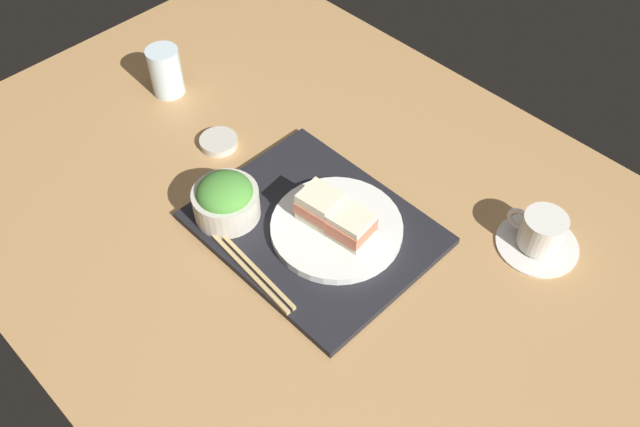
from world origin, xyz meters
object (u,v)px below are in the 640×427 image
object	(u,v)px
sandwich_far	(351,226)
coffee_cup	(540,234)
drinking_glass	(166,71)
sandwich_near	(320,206)
sandwich_plate	(335,229)
salad_bowl	(226,199)
chopsticks_pair	(251,270)
small_sauce_dish	(218,143)

from	to	relation	value
sandwich_far	coffee_cup	bearing A→B (deg)	45.95
drinking_glass	sandwich_near	bearing A→B (deg)	-4.41
sandwich_plate	salad_bowl	distance (cm)	19.14
chopsticks_pair	coffee_cup	bearing A→B (deg)	52.99
drinking_glass	small_sauce_dish	world-z (taller)	drinking_glass
drinking_glass	small_sauce_dish	size ratio (longest dim) A/B	1.40
coffee_cup	drinking_glass	size ratio (longest dim) A/B	1.36
sandwich_near	sandwich_far	world-z (taller)	sandwich_near
sandwich_plate	sandwich_near	size ratio (longest dim) A/B	3.06
coffee_cup	sandwich_near	bearing A→B (deg)	-140.35
sandwich_near	drinking_glass	distance (cm)	48.25
coffee_cup	sandwich_plate	bearing A→B (deg)	-137.44
sandwich_near	salad_bowl	world-z (taller)	salad_bowl
sandwich_plate	sandwich_near	world-z (taller)	sandwich_near
coffee_cup	chopsticks_pair	bearing A→B (deg)	-127.01
sandwich_far	drinking_glass	size ratio (longest dim) A/B	0.71
sandwich_far	sandwich_near	bearing A→B (deg)	-172.86
coffee_cup	sandwich_far	bearing A→B (deg)	-134.05
sandwich_far	small_sauce_dish	world-z (taller)	sandwich_far
salad_bowl	drinking_glass	bearing A→B (deg)	159.10
chopsticks_pair	drinking_glass	size ratio (longest dim) A/B	2.03
sandwich_near	chopsticks_pair	bearing A→B (deg)	-92.44
sandwich_far	coffee_cup	xyz separation A→B (cm)	(21.88, 22.62, -2.51)
small_sauce_dish	sandwich_far	bearing A→B (deg)	0.46
salad_bowl	sandwich_plate	bearing A→B (deg)	32.67
salad_bowl	small_sauce_dish	xyz separation A→B (cm)	(-15.63, 10.32, -4.42)
sandwich_far	small_sauce_dish	xyz separation A→B (cm)	(-34.73, -0.28, -4.69)
chopsticks_pair	drinking_glass	xyz separation A→B (cm)	(-47.47, 18.62, 3.33)
chopsticks_pair	salad_bowl	bearing A→B (deg)	157.07
sandwich_near	chopsticks_pair	distance (cm)	15.46
sandwich_plate	coffee_cup	bearing A→B (deg)	42.56
sandwich_near	small_sauce_dish	xyz separation A→B (cm)	(-28.35, 0.52, -5.01)
chopsticks_pair	drinking_glass	world-z (taller)	drinking_glass
salad_bowl	coffee_cup	size ratio (longest dim) A/B	0.82
sandwich_near	drinking_glass	xyz separation A→B (cm)	(-48.10, 3.71, -0.70)
small_sauce_dish	sandwich_plate	bearing A→B (deg)	-0.22
sandwich_far	salad_bowl	world-z (taller)	salad_bowl
chopsticks_pair	sandwich_plate	bearing A→B (deg)	75.98
coffee_cup	small_sauce_dish	xyz separation A→B (cm)	(-56.61, -22.90, -2.18)
sandwich_far	chopsticks_pair	distance (cm)	17.60
chopsticks_pair	drinking_glass	distance (cm)	51.10
sandwich_far	drinking_glass	xyz separation A→B (cm)	(-54.48, 2.91, -0.38)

